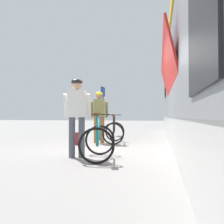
{
  "coord_description": "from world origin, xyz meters",
  "views": [
    {
      "loc": [
        1.34,
        -5.9,
        0.92
      ],
      "look_at": [
        -0.08,
        0.78,
        1.05
      ],
      "focal_mm": 35.93,
      "sensor_mm": 36.0,
      "label": 1
    }
  ],
  "objects_px": {
    "train_car": "(218,83)",
    "cyclist_near_in_olive": "(99,112)",
    "bicycle_near_black": "(114,131)",
    "backpack_on_platform": "(78,139)",
    "bicycle_far_teal": "(98,140)",
    "cyclist_far_in_white": "(77,110)",
    "platform_sign_post": "(103,102)"
  },
  "relations": [
    {
      "from": "train_car",
      "to": "cyclist_near_in_olive",
      "type": "relative_size",
      "value": 9.5
    },
    {
      "from": "train_car",
      "to": "bicycle_near_black",
      "type": "height_order",
      "value": "train_car"
    },
    {
      "from": "train_car",
      "to": "backpack_on_platform",
      "type": "xyz_separation_m",
      "value": [
        -4.35,
        -0.73,
        -1.77
      ]
    },
    {
      "from": "train_car",
      "to": "bicycle_near_black",
      "type": "distance_m",
      "value": 3.68
    },
    {
      "from": "bicycle_near_black",
      "to": "bicycle_far_teal",
      "type": "height_order",
      "value": "same"
    },
    {
      "from": "train_car",
      "to": "backpack_on_platform",
      "type": "bearing_deg",
      "value": -170.42
    },
    {
      "from": "train_car",
      "to": "cyclist_near_in_olive",
      "type": "height_order",
      "value": "train_car"
    },
    {
      "from": "cyclist_near_in_olive",
      "to": "bicycle_far_teal",
      "type": "relative_size",
      "value": 1.48
    },
    {
      "from": "train_car",
      "to": "cyclist_far_in_white",
      "type": "relative_size",
      "value": 9.5
    },
    {
      "from": "backpack_on_platform",
      "to": "bicycle_far_teal",
      "type": "bearing_deg",
      "value": -40.27
    },
    {
      "from": "cyclist_far_in_white",
      "to": "cyclist_near_in_olive",
      "type": "bearing_deg",
      "value": 94.65
    },
    {
      "from": "cyclist_near_in_olive",
      "to": "backpack_on_platform",
      "type": "bearing_deg",
      "value": -130.48
    },
    {
      "from": "backpack_on_platform",
      "to": "platform_sign_post",
      "type": "distance_m",
      "value": 4.26
    },
    {
      "from": "platform_sign_post",
      "to": "cyclist_far_in_white",
      "type": "bearing_deg",
      "value": -81.14
    },
    {
      "from": "bicycle_near_black",
      "to": "bicycle_far_teal",
      "type": "distance_m",
      "value": 2.92
    },
    {
      "from": "train_car",
      "to": "backpack_on_platform",
      "type": "relative_size",
      "value": 41.85
    },
    {
      "from": "bicycle_near_black",
      "to": "backpack_on_platform",
      "type": "distance_m",
      "value": 1.28
    },
    {
      "from": "bicycle_far_teal",
      "to": "backpack_on_platform",
      "type": "distance_m",
      "value": 2.52
    },
    {
      "from": "cyclist_far_in_white",
      "to": "bicycle_near_black",
      "type": "distance_m",
      "value": 2.91
    },
    {
      "from": "bicycle_far_teal",
      "to": "cyclist_near_in_olive",
      "type": "bearing_deg",
      "value": 104.93
    },
    {
      "from": "train_car",
      "to": "cyclist_near_in_olive",
      "type": "xyz_separation_m",
      "value": [
        -3.82,
        -0.12,
        -0.91
      ]
    },
    {
      "from": "bicycle_near_black",
      "to": "train_car",
      "type": "bearing_deg",
      "value": -0.2
    },
    {
      "from": "train_car",
      "to": "bicycle_far_teal",
      "type": "height_order",
      "value": "train_car"
    },
    {
      "from": "train_car",
      "to": "platform_sign_post",
      "type": "bearing_deg",
      "value": 144.31
    },
    {
      "from": "bicycle_near_black",
      "to": "backpack_on_platform",
      "type": "bearing_deg",
      "value": -143.81
    },
    {
      "from": "cyclist_near_in_olive",
      "to": "platform_sign_post",
      "type": "distance_m",
      "value": 3.52
    },
    {
      "from": "train_car",
      "to": "bicycle_near_black",
      "type": "bearing_deg",
      "value": 179.8
    },
    {
      "from": "backpack_on_platform",
      "to": "cyclist_near_in_olive",
      "type": "bearing_deg",
      "value": 68.94
    },
    {
      "from": "cyclist_near_in_olive",
      "to": "bicycle_near_black",
      "type": "relative_size",
      "value": 1.52
    },
    {
      "from": "cyclist_near_in_olive",
      "to": "bicycle_far_teal",
      "type": "bearing_deg",
      "value": -75.07
    },
    {
      "from": "bicycle_near_black",
      "to": "bicycle_far_teal",
      "type": "bearing_deg",
      "value": -85.17
    },
    {
      "from": "cyclist_far_in_white",
      "to": "platform_sign_post",
      "type": "xyz_separation_m",
      "value": [
        -0.95,
        6.08,
        0.57
      ]
    }
  ]
}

